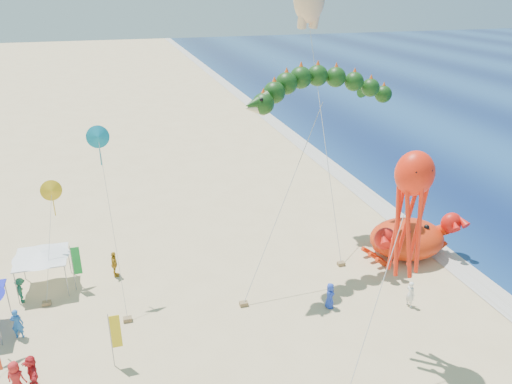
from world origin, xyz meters
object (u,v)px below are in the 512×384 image
(canopy_white, at_px, (41,254))
(octopus_kite, at_px, (410,205))
(dragon_kite, at_px, (321,94))
(crab_inflatable, at_px, (408,238))

(canopy_white, bearing_deg, octopus_kite, -31.61)
(octopus_kite, height_order, canopy_white, octopus_kite)
(dragon_kite, xyz_separation_m, octopus_kite, (0.63, -9.68, -3.41))
(crab_inflatable, height_order, dragon_kite, dragon_kite)
(dragon_kite, bearing_deg, octopus_kite, -86.29)
(crab_inflatable, distance_m, dragon_kite, 12.41)
(octopus_kite, xyz_separation_m, canopy_white, (-18.35, 11.29, -5.93))
(octopus_kite, bearing_deg, dragon_kite, 93.71)
(octopus_kite, distance_m, canopy_white, 22.35)
(octopus_kite, relative_size, canopy_white, 3.24)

